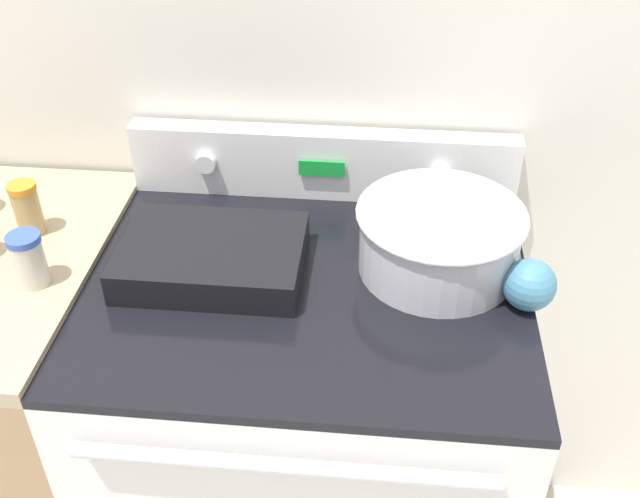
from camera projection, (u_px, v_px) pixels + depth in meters
kitchen_wall at (326, 34)px, 1.40m from camera, size 8.00×0.05×2.50m
stove_range at (310, 454)px, 1.58m from camera, size 0.77×0.66×0.94m
control_panel at (323, 163)px, 1.49m from camera, size 0.77×0.07×0.14m
side_counter at (9, 428)px, 1.63m from camera, size 0.55×0.63×0.95m
mixing_bowl at (439, 236)px, 1.29m from camera, size 0.29×0.29×0.12m
casserole_dish at (212, 255)px, 1.31m from camera, size 0.32×0.23×0.06m
ladle at (528, 282)px, 1.24m from camera, size 0.09×0.34×0.09m
spice_jar_blue_cap at (29, 259)px, 1.25m from camera, size 0.06×0.06×0.10m
spice_jar_orange_cap at (27, 208)px, 1.37m from camera, size 0.05×0.05×0.10m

